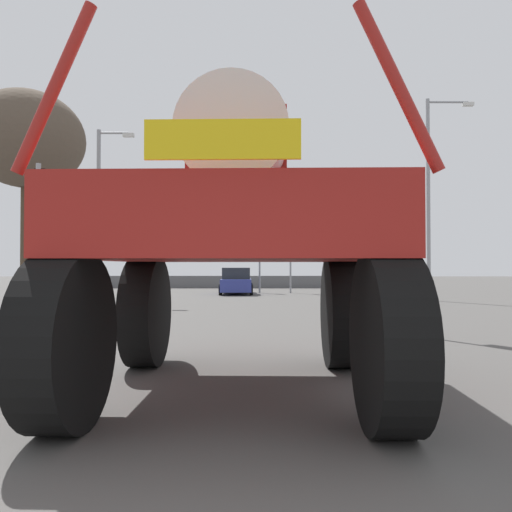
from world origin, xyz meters
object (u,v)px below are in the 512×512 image
(streetlight_far_right, at_px, (432,189))
(traffic_signal_near_right, at_px, (417,228))
(streetlight_far_left, at_px, (101,206))
(sedan_ahead, at_px, (236,282))
(traffic_signal_far_left, at_px, (290,244))
(traffic_signal_far_right, at_px, (260,253))
(traffic_signal_near_left, at_px, (41,211))
(bare_tree_left, at_px, (26,140))
(oversize_sprayer, at_px, (237,242))

(streetlight_far_right, bearing_deg, traffic_signal_near_right, -111.14)
(streetlight_far_left, bearing_deg, sedan_ahead, 45.44)
(traffic_signal_near_right, height_order, traffic_signal_far_left, traffic_signal_far_left)
(sedan_ahead, xyz_separation_m, traffic_signal_far_right, (1.36, 1.31, 1.70))
(traffic_signal_far_left, bearing_deg, traffic_signal_near_right, -85.26)
(traffic_signal_near_left, xyz_separation_m, traffic_signal_near_right, (8.68, 0.01, -0.39))
(streetlight_far_left, xyz_separation_m, bare_tree_left, (-1.25, -4.80, 1.81))
(sedan_ahead, relative_size, streetlight_far_right, 0.44)
(traffic_signal_near_left, bearing_deg, sedan_ahead, 77.40)
(oversize_sprayer, height_order, bare_tree_left, bare_tree_left)
(bare_tree_left, bearing_deg, traffic_signal_far_left, 49.34)
(oversize_sprayer, height_order, traffic_signal_near_right, oversize_sprayer)
(traffic_signal_far_right, xyz_separation_m, bare_tree_left, (-8.61, -12.20, 3.75))
(sedan_ahead, distance_m, traffic_signal_far_right, 2.55)
(oversize_sprayer, xyz_separation_m, bare_tree_left, (-8.01, 11.68, 4.26))
(traffic_signal_far_left, bearing_deg, bare_tree_left, -130.66)
(streetlight_far_right, bearing_deg, streetlight_far_left, -178.51)
(traffic_signal_far_right, bearing_deg, streetlight_far_right, -41.30)
(traffic_signal_far_left, relative_size, bare_tree_left, 0.51)
(traffic_signal_far_left, height_order, traffic_signal_far_right, traffic_signal_far_left)
(traffic_signal_near_left, height_order, traffic_signal_near_right, traffic_signal_near_left)
(traffic_signal_near_left, bearing_deg, bare_tree_left, 116.97)
(sedan_ahead, xyz_separation_m, traffic_signal_near_left, (-3.90, -17.46, 2.16))
(bare_tree_left, bearing_deg, sedan_ahead, 56.35)
(oversize_sprayer, height_order, traffic_signal_far_left, oversize_sprayer)
(traffic_signal_far_left, bearing_deg, streetlight_far_right, -48.86)
(streetlight_far_left, bearing_deg, bare_tree_left, -104.64)
(oversize_sprayer, xyz_separation_m, sedan_ahead, (-0.77, 22.57, -1.20))
(oversize_sprayer, bearing_deg, traffic_signal_far_left, -4.09)
(sedan_ahead, distance_m, traffic_signal_near_right, 18.18)
(oversize_sprayer, relative_size, traffic_signal_near_left, 1.27)
(sedan_ahead, relative_size, bare_tree_left, 0.52)
(streetlight_far_right, bearing_deg, oversize_sprayer, -116.87)
(sedan_ahead, relative_size, traffic_signal_far_right, 1.24)
(traffic_signal_near_left, bearing_deg, oversize_sprayer, -47.56)
(sedan_ahead, height_order, traffic_signal_far_right, traffic_signal_far_right)
(sedan_ahead, xyz_separation_m, streetlight_far_left, (-5.99, -6.08, 3.65))
(traffic_signal_near_right, bearing_deg, traffic_signal_far_left, 94.74)
(traffic_signal_near_left, xyz_separation_m, bare_tree_left, (-3.34, 6.57, 3.30))
(sedan_ahead, height_order, traffic_signal_near_right, traffic_signal_near_right)
(oversize_sprayer, relative_size, bare_tree_left, 0.63)
(sedan_ahead, height_order, traffic_signal_far_left, traffic_signal_far_left)
(oversize_sprayer, relative_size, streetlight_far_right, 0.53)
(traffic_signal_near_right, distance_m, streetlight_far_left, 15.77)
(sedan_ahead, height_order, streetlight_far_left, streetlight_far_left)
(traffic_signal_near_right, xyz_separation_m, traffic_signal_far_left, (-1.55, 18.75, 0.46))
(traffic_signal_far_right, bearing_deg, traffic_signal_near_right, -79.68)
(traffic_signal_near_right, bearing_deg, traffic_signal_far_right, 100.32)
(sedan_ahead, bearing_deg, bare_tree_left, 145.57)
(traffic_signal_near_left, height_order, bare_tree_left, bare_tree_left)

